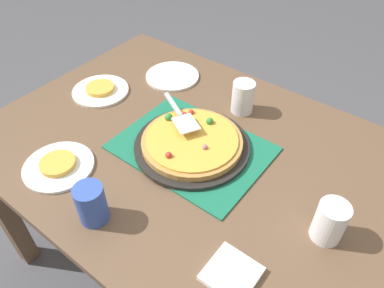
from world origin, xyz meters
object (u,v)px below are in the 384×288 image
at_px(pizza, 192,141).
at_px(served_slice_left, 100,88).
at_px(cup_corner, 330,222).
at_px(pizza_server, 180,115).
at_px(served_slice_right, 58,164).
at_px(cup_near, 91,204).
at_px(plate_far_right, 59,166).
at_px(cup_far, 243,97).
at_px(plate_side, 172,76).
at_px(pizza_pan, 192,146).
at_px(napkin_stack, 231,274).
at_px(plate_near_left, 101,91).

relative_size(pizza, served_slice_left, 3.00).
height_order(cup_corner, pizza_server, cup_corner).
relative_size(served_slice_right, cup_corner, 0.92).
relative_size(cup_near, cup_corner, 1.00).
relative_size(plate_far_right, pizza_server, 0.99).
distance_m(cup_far, pizza_server, 0.25).
height_order(plate_side, cup_far, cup_far).
relative_size(cup_corner, pizza_server, 0.54).
bearing_deg(served_slice_left, pizza_pan, -4.27).
bearing_deg(napkin_stack, cup_corner, 61.44).
height_order(cup_near, pizza_server, cup_near).
bearing_deg(plate_far_right, pizza_server, 62.55).
height_order(pizza_pan, cup_far, cup_far).
bearing_deg(plate_near_left, cup_far, 25.26).
bearing_deg(plate_near_left, pizza_server, 1.57).
height_order(pizza_pan, pizza, pizza).
height_order(cup_far, pizza_server, cup_far).
height_order(plate_far_right, napkin_stack, napkin_stack).
xyz_separation_m(served_slice_right, pizza_server, (0.19, 0.37, 0.05)).
bearing_deg(cup_near, napkin_stack, 12.45).
distance_m(pizza, served_slice_left, 0.48).
distance_m(plate_far_right, served_slice_left, 0.41).
height_order(served_slice_right, cup_near, cup_near).
bearing_deg(cup_far, pizza_pan, -94.39).
relative_size(plate_near_left, plate_side, 1.00).
bearing_deg(served_slice_right, plate_side, 94.51).
distance_m(pizza_server, napkin_stack, 0.55).
xyz_separation_m(pizza, plate_side, (-0.33, 0.29, -0.03)).
xyz_separation_m(cup_near, pizza_server, (-0.04, 0.43, 0.01)).
bearing_deg(cup_near, plate_side, 112.84).
height_order(plate_side, cup_corner, cup_corner).
height_order(plate_far_right, cup_near, cup_near).
height_order(pizza_pan, served_slice_left, served_slice_left).
distance_m(pizza_pan, served_slice_right, 0.43).
distance_m(cup_corner, napkin_stack, 0.28).
bearing_deg(pizza_pan, pizza, 147.40).
bearing_deg(plate_far_right, pizza_pan, 49.29).
relative_size(served_slice_right, napkin_stack, 0.92).
height_order(served_slice_right, cup_far, cup_far).
bearing_deg(plate_side, cup_corner, -22.86).
relative_size(plate_near_left, pizza_server, 0.99).
xyz_separation_m(plate_near_left, cup_corner, (0.96, -0.09, 0.06)).
relative_size(served_slice_right, pizza_server, 0.49).
xyz_separation_m(served_slice_left, napkin_stack, (0.83, -0.33, -0.01)).
bearing_deg(plate_near_left, plate_far_right, -60.29).
xyz_separation_m(plate_near_left, served_slice_left, (0.00, 0.00, 0.01)).
height_order(pizza, served_slice_right, pizza).
height_order(cup_far, cup_corner, same).
xyz_separation_m(pizza_pan, plate_near_left, (-0.48, 0.04, -0.01)).
height_order(pizza, napkin_stack, pizza).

